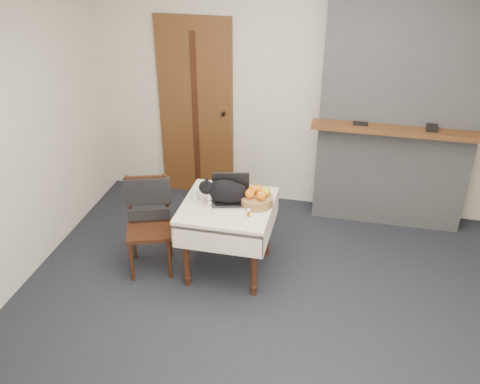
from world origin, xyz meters
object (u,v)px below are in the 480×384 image
object	(u,v)px
chair	(148,211)
laptop	(231,194)
door	(196,110)
side_table	(228,215)
pill_bottle	(249,213)
fruit_basket	(257,198)
cat	(226,192)
cream_jar	(195,195)

from	to	relation	value
chair	laptop	bearing A→B (deg)	-10.10
door	chair	size ratio (longest dim) A/B	2.26
side_table	pill_bottle	bearing A→B (deg)	-35.63
side_table	chair	xyz separation A→B (m)	(-0.72, -0.05, -0.02)
laptop	fruit_basket	distance (m)	0.24
chair	fruit_basket	bearing A→B (deg)	-13.03
side_table	cat	distance (m)	0.22
pill_bottle	fruit_basket	xyz separation A→B (m)	(0.03, 0.21, 0.03)
cat	fruit_basket	world-z (taller)	cat
side_table	laptop	world-z (taller)	laptop
cat	pill_bottle	size ratio (longest dim) A/B	7.80
laptop	chair	world-z (taller)	laptop
laptop	cat	bearing A→B (deg)	-137.87
cat	fruit_basket	bearing A→B (deg)	-11.19
cat	pill_bottle	distance (m)	0.30
door	fruit_basket	world-z (taller)	door
chair	side_table	bearing A→B (deg)	-14.99
door	pill_bottle	size ratio (longest dim) A/B	30.28
cat	fruit_basket	xyz separation A→B (m)	(0.26, 0.03, -0.04)
cream_jar	pill_bottle	xyz separation A→B (m)	(0.52, -0.18, -0.01)
side_table	cat	bearing A→B (deg)	121.00
laptop	fruit_basket	xyz separation A→B (m)	(0.24, -0.01, 0.00)
laptop	cream_jar	world-z (taller)	laptop
side_table	laptop	distance (m)	0.19
cat	chair	xyz separation A→B (m)	(-0.71, -0.08, -0.24)
pill_bottle	door	bearing A→B (deg)	120.63
pill_bottle	fruit_basket	distance (m)	0.21
pill_bottle	side_table	bearing A→B (deg)	144.37
cat	cream_jar	size ratio (longest dim) A/B	6.40
cream_jar	laptop	bearing A→B (deg)	8.25
door	cream_jar	distance (m)	1.44
pill_bottle	fruit_basket	world-z (taller)	fruit_basket
laptop	cat	world-z (taller)	same
pill_bottle	chair	distance (m)	0.96
door	pill_bottle	xyz separation A→B (m)	(0.91, -1.54, -0.27)
laptop	fruit_basket	bearing A→B (deg)	-16.72
cat	laptop	bearing A→B (deg)	38.38
laptop	pill_bottle	size ratio (longest dim) A/B	5.81
fruit_basket	chair	world-z (taller)	chair
cat	cream_jar	bearing A→B (deg)	163.51
cat	side_table	bearing A→B (deg)	-76.25
side_table	chair	distance (m)	0.72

